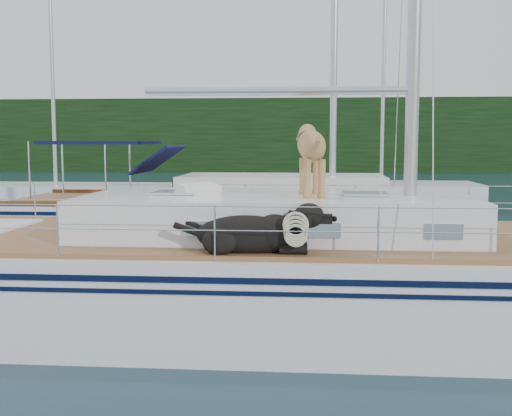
{
  "coord_description": "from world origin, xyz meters",
  "views": [
    {
      "loc": [
        1.24,
        -8.75,
        2.54
      ],
      "look_at": [
        0.5,
        0.2,
        1.6
      ],
      "focal_mm": 45.0,
      "sensor_mm": 36.0,
      "label": 1
    }
  ],
  "objects": [
    {
      "name": "bg_boat_center",
      "position": [
        4.0,
        16.0,
        0.45
      ],
      "size": [
        7.2,
        3.0,
        11.65
      ],
      "color": "white",
      "rests_on": "ground"
    },
    {
      "name": "ground",
      "position": [
        0.0,
        0.0,
        0.0
      ],
      "size": [
        120.0,
        120.0,
        0.0
      ],
      "primitive_type": "plane",
      "color": "black",
      "rests_on": "ground"
    },
    {
      "name": "shore_bank",
      "position": [
        0.0,
        46.2,
        0.6
      ],
      "size": [
        92.0,
        1.0,
        1.2
      ],
      "primitive_type": "cube",
      "color": "#595147",
      "rests_on": "ground"
    },
    {
      "name": "main_sailboat",
      "position": [
        0.1,
        -0.01,
        0.68
      ],
      "size": [
        12.0,
        3.8,
        14.01
      ],
      "color": "white",
      "rests_on": "ground"
    },
    {
      "name": "tree_line",
      "position": [
        0.0,
        45.0,
        3.0
      ],
      "size": [
        90.0,
        3.0,
        6.0
      ],
      "primitive_type": "cube",
      "color": "black",
      "rests_on": "ground"
    },
    {
      "name": "neighbor_sailboat",
      "position": [
        -0.49,
        6.58,
        0.63
      ],
      "size": [
        11.0,
        3.5,
        13.3
      ],
      "color": "white",
      "rests_on": "ground"
    },
    {
      "name": "bg_boat_west",
      "position": [
        -8.0,
        14.0,
        0.45
      ],
      "size": [
        8.0,
        3.0,
        11.65
      ],
      "color": "white",
      "rests_on": "ground"
    }
  ]
}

